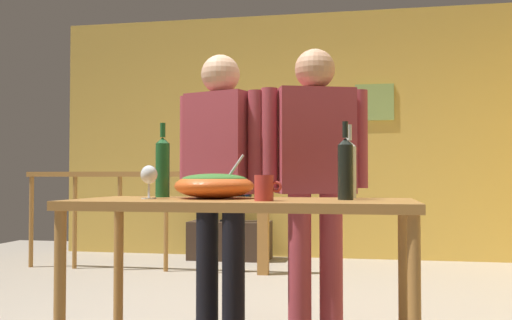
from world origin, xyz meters
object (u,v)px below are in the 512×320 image
(serving_table, at_px, (242,218))
(wine_bottle_dark, at_px, (345,167))
(salad_bowl, at_px, (214,184))
(wine_bottle_green, at_px, (163,166))
(person_standing_left, at_px, (220,170))
(wine_bottle_clear, at_px, (349,168))
(mug_red, at_px, (264,188))
(wine_glass, at_px, (149,176))
(framed_picture, at_px, (374,102))
(flat_screen_tv, at_px, (229,200))
(tv_console, at_px, (230,240))
(stair_railing, at_px, (183,208))
(person_standing_right, at_px, (315,167))

(serving_table, xyz_separation_m, wine_bottle_dark, (0.46, 0.04, 0.23))
(salad_bowl, distance_m, wine_bottle_green, 0.33)
(person_standing_left, bearing_deg, wine_bottle_clear, 168.56)
(wine_bottle_clear, xyz_separation_m, mug_red, (-0.35, -0.37, -0.09))
(wine_glass, bearing_deg, framed_picture, 74.64)
(flat_screen_tv, xyz_separation_m, wine_bottle_green, (0.48, -3.46, 0.31))
(mug_red, bearing_deg, tv_console, 105.37)
(stair_railing, bearing_deg, wine_bottle_green, -74.26)
(serving_table, distance_m, wine_bottle_clear, 0.58)
(wine_glass, bearing_deg, tv_console, 97.55)
(wine_bottle_clear, xyz_separation_m, wine_bottle_dark, (-0.01, -0.20, -0.00))
(stair_railing, distance_m, mug_red, 3.21)
(serving_table, bearing_deg, framed_picture, 80.52)
(wine_bottle_green, xyz_separation_m, wine_bottle_dark, (0.91, -0.17, -0.01))
(salad_bowl, height_order, wine_bottle_green, wine_bottle_green)
(mug_red, bearing_deg, wine_bottle_dark, 27.33)
(mug_red, bearing_deg, wine_bottle_green, 149.60)
(stair_railing, relative_size, person_standing_right, 1.52)
(wine_bottle_dark, bearing_deg, person_standing_left, 138.95)
(wine_bottle_clear, bearing_deg, salad_bowl, -166.67)
(stair_railing, height_order, person_standing_left, person_standing_left)
(wine_glass, height_order, wine_bottle_clear, wine_bottle_clear)
(wine_bottle_green, relative_size, wine_bottle_dark, 1.07)
(framed_picture, bearing_deg, flat_screen_tv, -168.62)
(serving_table, height_order, person_standing_left, person_standing_left)
(flat_screen_tv, distance_m, serving_table, 3.79)
(wine_bottle_clear, distance_m, person_standing_right, 0.48)
(framed_picture, bearing_deg, serving_table, -99.48)
(person_standing_right, bearing_deg, person_standing_left, -18.95)
(tv_console, xyz_separation_m, wine_glass, (0.49, -3.72, 0.71))
(serving_table, bearing_deg, person_standing_right, 68.03)
(salad_bowl, bearing_deg, tv_console, 102.12)
(framed_picture, xyz_separation_m, stair_railing, (-1.85, -1.20, -1.14))
(wine_glass, xyz_separation_m, wine_bottle_clear, (0.91, 0.26, 0.04))
(salad_bowl, relative_size, person_standing_right, 0.23)
(person_standing_right, bearing_deg, serving_table, 49.08)
(tv_console, xyz_separation_m, person_standing_right, (1.20, -3.02, 0.76))
(stair_railing, xyz_separation_m, person_standing_left, (0.91, -2.11, 0.34))
(serving_table, relative_size, wine_glass, 9.84)
(stair_railing, distance_m, wine_bottle_clear, 3.06)
(salad_bowl, distance_m, wine_glass, 0.31)
(stair_railing, height_order, tv_console, stair_railing)
(person_standing_left, height_order, person_standing_right, person_standing_right)
(stair_railing, xyz_separation_m, serving_table, (1.18, -2.79, 0.11))
(flat_screen_tv, bearing_deg, person_standing_left, -77.64)
(stair_railing, relative_size, mug_red, 21.26)
(serving_table, distance_m, wine_glass, 0.48)
(tv_console, bearing_deg, mug_red, -74.63)
(tv_console, bearing_deg, wine_bottle_clear, -67.95)
(serving_table, distance_m, wine_bottle_green, 0.55)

